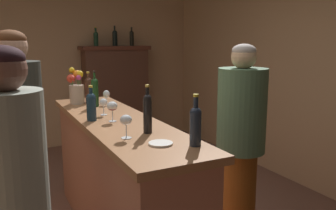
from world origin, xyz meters
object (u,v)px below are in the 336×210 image
object	(u,v)px
bar_counter	(118,180)
wine_glass_front	(104,103)
cheese_plate	(161,143)
patron_in_grey	(14,208)
wine_glass_spare	(106,95)
display_cabinet	(116,93)
display_bottle_center	(132,37)
wine_glass_mid	(126,121)
wine_glass_rear	(112,107)
bartender	(240,144)
wine_bottle_pinot	(91,105)
wine_bottle_malbec	(196,124)
wine_bottle_syrah	(89,88)
wine_bottle_merlot	(148,111)
wine_bottle_chardonnay	(95,91)
display_bottle_left	(96,38)
patron_near_entrance	(19,156)
flower_arrangement	(76,88)
display_bottle_midleft	(115,37)

from	to	relation	value
bar_counter	wine_glass_front	distance (m)	0.66
cheese_plate	patron_in_grey	bearing A→B (deg)	-165.45
wine_glass_spare	patron_in_grey	world-z (taller)	patron_in_grey
display_cabinet	display_bottle_center	size ratio (longest dim) A/B	5.30
wine_glass_mid	cheese_plate	bearing A→B (deg)	-58.25
wine_glass_rear	bartender	world-z (taller)	bartender
wine_bottle_pinot	bar_counter	bearing A→B (deg)	-11.06
wine_bottle_malbec	wine_glass_spare	bearing A→B (deg)	92.48
wine_glass_mid	wine_glass_spare	xyz separation A→B (m)	(0.24, 1.23, -0.02)
wine_bottle_syrah	wine_bottle_pinot	size ratio (longest dim) A/B	1.12
wine_glass_spare	display_cabinet	bearing A→B (deg)	69.34
bartender	wine_bottle_merlot	bearing A→B (deg)	-6.59
bar_counter	wine_glass_mid	xyz separation A→B (m)	(-0.12, -0.57, 0.64)
wine_bottle_merlot	wine_bottle_chardonnay	size ratio (longest dim) A/B	0.98
wine_bottle_merlot	wine_bottle_syrah	size ratio (longest dim) A/B	1.06
wine_bottle_malbec	display_bottle_left	size ratio (longest dim) A/B	1.08
wine_glass_mid	cheese_plate	xyz separation A→B (m)	(0.14, -0.22, -0.11)
display_cabinet	wine_bottle_malbec	size ratio (longest dim) A/B	5.07
display_bottle_center	wine_bottle_chardonnay	bearing A→B (deg)	-119.36
display_cabinet	patron_in_grey	bearing A→B (deg)	-114.73
display_cabinet	wine_glass_rear	xyz separation A→B (m)	(-0.97, -2.83, 0.34)
wine_glass_front	cheese_plate	world-z (taller)	wine_glass_front
patron_near_entrance	bar_counter	bearing A→B (deg)	2.06
wine_bottle_syrah	bar_counter	bearing A→B (deg)	-90.37
patron_in_grey	cheese_plate	bearing A→B (deg)	-46.07
wine_bottle_syrah	wine_glass_mid	distance (m)	1.46
bar_counter	wine_glass_rear	bearing A→B (deg)	-127.47
wine_glass_spare	wine_bottle_chardonnay	bearing A→B (deg)	-161.00
wine_glass_spare	display_bottle_left	xyz separation A→B (m)	(0.49, 2.10, 0.57)
cheese_plate	patron_in_grey	xyz separation A→B (m)	(-0.84, -0.22, -0.13)
wine_glass_mid	wine_glass_spare	bearing A→B (deg)	78.79
wine_bottle_chardonnay	display_bottle_left	xyz separation A→B (m)	(0.62, 2.14, 0.52)
flower_arrangement	display_bottle_midleft	bearing A→B (deg)	61.36
display_cabinet	bar_counter	bearing A→B (deg)	-108.31
wine_glass_front	wine_bottle_malbec	bearing A→B (deg)	-78.06
wine_bottle_chardonnay	wine_glass_spare	bearing A→B (deg)	19.00
patron_in_grey	wine_glass_front	bearing A→B (deg)	-3.48
wine_bottle_malbec	wine_glass_spare	world-z (taller)	wine_bottle_malbec
wine_bottle_syrah	patron_near_entrance	size ratio (longest dim) A/B	0.18
wine_bottle_syrah	wine_bottle_malbec	bearing A→B (deg)	-84.08
wine_bottle_malbec	wine_glass_rear	xyz separation A→B (m)	(-0.24, 0.84, -0.02)
wine_bottle_malbec	display_bottle_center	size ratio (longest dim) A/B	1.05
wine_glass_spare	wine_bottle_merlot	bearing A→B (deg)	-93.30
wine_bottle_malbec	wine_glass_mid	xyz separation A→B (m)	(-0.31, 0.34, -0.02)
wine_bottle_pinot	wine_glass_mid	distance (m)	0.61
cheese_plate	wine_bottle_syrah	bearing A→B (deg)	90.42
display_bottle_midleft	wine_glass_front	bearing A→B (deg)	-110.59
bar_counter	display_bottle_left	bearing A→B (deg)	77.47
wine_bottle_malbec	wine_bottle_chardonnay	size ratio (longest dim) A/B	0.92
display_bottle_midleft	display_bottle_center	size ratio (longest dim) A/B	1.05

